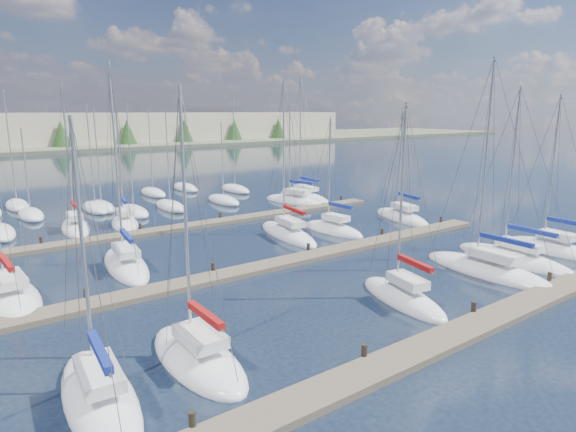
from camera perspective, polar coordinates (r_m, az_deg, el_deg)
ground at (r=73.46m, az=-21.61°, el=3.18°), size 400.00×400.00×0.00m
dock_near at (r=24.11m, az=17.51°, el=-14.02°), size 44.00×1.93×1.10m
dock_mid at (r=33.57m, az=-2.03°, el=-5.83°), size 44.00×1.93×1.10m
dock_far at (r=45.44m, az=-11.94°, el=-1.23°), size 44.00×1.93×1.10m
sailboat_n at (r=48.08m, az=-23.88°, el=-1.24°), size 3.42×7.97×13.98m
sailboat_i at (r=35.39m, az=-18.66°, el=-5.46°), size 3.63×9.20×14.54m
sailboat_l at (r=43.41m, az=5.35°, el=-1.61°), size 2.82×7.07×10.81m
sailboat_e at (r=35.13m, az=22.46°, el=-5.91°), size 3.23×9.42×14.67m
sailboat_k at (r=41.79m, az=-0.02°, el=-2.10°), size 4.01×9.60×14.04m
sailboat_m at (r=49.58m, az=13.31°, el=-0.14°), size 4.58×8.66×11.64m
sailboat_c at (r=22.01m, az=-10.64°, el=-16.21°), size 2.77×7.34×12.40m
sailboat_g at (r=42.49m, az=28.72°, el=-3.42°), size 2.91×7.52×12.56m
sailboat_r at (r=59.72m, az=1.87°, el=2.30°), size 3.09×9.65×15.41m
sailboat_h at (r=32.26m, az=-30.26°, el=-8.31°), size 3.61×8.46×13.87m
sailboat_o at (r=48.18m, az=-18.77°, el=-0.80°), size 3.57×6.74×12.31m
sailboat_f at (r=38.43m, az=25.14°, el=-4.62°), size 3.09×9.26×13.01m
sailboat_d at (r=28.57m, az=13.45°, el=-9.43°), size 3.60×7.36×11.84m
sailboat_q at (r=57.01m, az=0.73°, el=1.80°), size 4.73×9.08×12.47m
sailboat_b at (r=20.43m, az=-21.43°, el=-19.37°), size 3.07×8.19×11.25m
distant_boats at (r=56.83m, az=-21.68°, el=1.01°), size 36.93×20.75×13.30m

